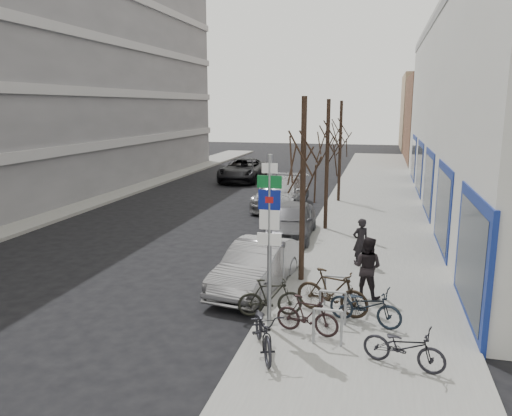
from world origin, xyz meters
The scene contains 25 objects.
ground centered at (0.00, 0.00, 0.00)m, with size 120.00×120.00×0.00m, color black.
sidewalk_east centered at (4.50, 10.00, 0.07)m, with size 5.00×70.00×0.15m, color slate.
sidewalk_west centered at (-11.00, 10.00, 0.07)m, with size 3.00×70.00×0.15m, color slate.
brick_building_far centered at (13.00, 40.00, 4.00)m, with size 12.00×14.00×8.00m, color brown.
tan_building_far centered at (13.50, 55.00, 4.50)m, with size 13.00×12.00×9.00m, color #937A5B.
highway_sign_pole centered at (2.40, -0.01, 2.46)m, with size 0.55×0.10×4.20m.
bike_rack centered at (3.80, 0.60, 0.66)m, with size 0.66×2.26×0.83m.
tree_near centered at (2.60, 3.50, 4.10)m, with size 1.80×1.80×5.50m.
tree_mid centered at (2.60, 10.00, 4.10)m, with size 1.80×1.80×5.50m.
tree_far centered at (2.60, 16.50, 4.10)m, with size 1.80×1.80×5.50m.
meter_front centered at (2.15, 3.00, 0.92)m, with size 0.10×0.08×1.27m.
meter_mid centered at (2.15, 8.50, 0.92)m, with size 0.10×0.08×1.27m.
meter_back centered at (2.15, 14.00, 0.92)m, with size 0.10×0.08×1.27m.
bike_near_left centered at (2.53, -1.14, 0.73)m, with size 0.58×1.92×1.17m, color black.
bike_near_right centered at (3.30, -0.06, 0.60)m, with size 0.44×1.49×0.91m, color black.
bike_mid_curb centered at (4.55, 0.78, 0.69)m, with size 0.53×1.77×1.08m, color black.
bike_mid_inner centered at (2.28, 0.68, 0.64)m, with size 0.48×1.61×0.98m, color black.
bike_far_curb centered at (5.36, -1.06, 0.65)m, with size 0.49×1.63×1.00m, color black.
bike_far_inner centered at (3.73, 1.19, 0.73)m, with size 0.57×1.90×1.16m, color black.
parked_car_front centered at (1.40, 2.80, 0.69)m, with size 1.46×4.18×1.38m, color #96959A.
parked_car_mid centered at (1.40, 8.45, 0.75)m, with size 1.76×4.38×1.49m, color #515156.
parked_car_back centered at (-0.20, 14.59, 0.78)m, with size 2.18×5.37×1.56m, color #97989C.
lane_car centered at (-4.67, 23.13, 0.79)m, with size 2.64×5.72×1.59m, color black.
pedestrian_near centered at (4.23, 5.38, 0.92)m, with size 0.56×0.37×1.53m, color black.
pedestrian_far centered at (4.53, 2.55, 1.00)m, with size 0.63×0.42×1.70m, color black.
Camera 1 is at (4.73, -10.57, 5.23)m, focal length 35.00 mm.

